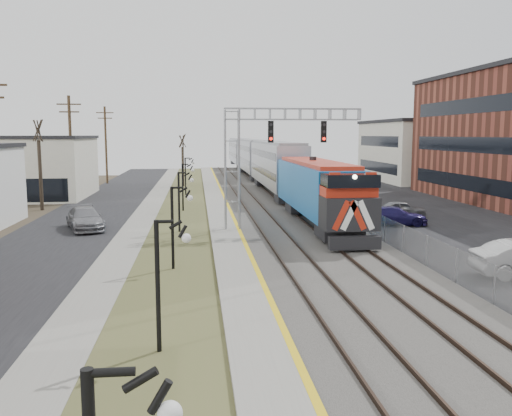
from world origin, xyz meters
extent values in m
cube|color=black|center=(-11.50, 35.00, 0.02)|extent=(7.00, 120.00, 0.04)
cube|color=gray|center=(-7.00, 35.00, 0.04)|extent=(2.00, 120.00, 0.08)
cube|color=#50532C|center=(-4.00, 35.00, 0.03)|extent=(4.00, 120.00, 0.06)
cube|color=gray|center=(-1.00, 35.00, 0.12)|extent=(2.00, 120.00, 0.24)
cube|color=#595651|center=(4.00, 35.00, 0.10)|extent=(8.00, 120.00, 0.20)
cube|color=black|center=(16.00, 35.00, 0.02)|extent=(16.00, 120.00, 0.04)
cube|color=gold|center=(-0.12, 35.00, 0.24)|extent=(0.24, 120.00, 0.01)
cube|color=#2D2119|center=(1.25, 35.00, 0.28)|extent=(0.08, 120.00, 0.15)
cube|color=#2D2119|center=(2.75, 35.00, 0.28)|extent=(0.08, 120.00, 0.15)
cube|color=#2D2119|center=(4.75, 35.00, 0.28)|extent=(0.08, 120.00, 0.15)
cube|color=#2D2119|center=(6.25, 35.00, 0.28)|extent=(0.08, 120.00, 0.15)
cube|color=#145DA6|center=(5.50, 28.72, 2.47)|extent=(3.00, 17.00, 4.25)
cube|color=black|center=(5.50, 20.02, 0.70)|extent=(2.80, 0.50, 0.70)
cube|color=#ABAEB6|center=(5.50, 49.02, 3.01)|extent=(3.00, 22.00, 5.33)
cube|color=#ABAEB6|center=(5.50, 71.82, 3.01)|extent=(3.00, 22.00, 5.33)
cube|color=#ABAEB6|center=(5.50, 94.62, 3.01)|extent=(3.00, 22.00, 5.33)
cube|color=gray|center=(-0.50, 28.00, 4.00)|extent=(1.00, 1.00, 8.00)
cube|color=gray|center=(3.50, 28.00, 7.75)|extent=(9.00, 0.80, 0.80)
cube|color=black|center=(2.00, 27.55, 6.60)|extent=(0.35, 0.25, 1.40)
cube|color=black|center=(5.50, 27.55, 6.60)|extent=(0.35, 0.25, 1.40)
cylinder|color=black|center=(-4.00, 8.00, 2.00)|extent=(0.14, 0.14, 4.00)
cylinder|color=black|center=(-4.00, 18.00, 2.00)|extent=(0.14, 0.14, 4.00)
cylinder|color=black|center=(-4.00, 28.00, 2.00)|extent=(0.14, 0.14, 4.00)
cylinder|color=black|center=(-4.00, 38.00, 2.00)|extent=(0.14, 0.14, 4.00)
cylinder|color=black|center=(-4.00, 50.00, 2.00)|extent=(0.14, 0.14, 4.00)
cylinder|color=#4C3823|center=(-14.50, 45.00, 5.00)|extent=(0.28, 0.28, 10.00)
cylinder|color=#4C3823|center=(-14.50, 65.00, 5.00)|extent=(0.28, 0.28, 10.00)
cube|color=gray|center=(8.20, 35.00, 0.80)|extent=(0.04, 120.00, 1.60)
cube|color=beige|center=(-21.00, 50.00, 3.00)|extent=(14.00, 12.00, 6.00)
cube|color=beige|center=(30.00, 65.00, 4.00)|extent=(16.00, 18.00, 8.00)
cylinder|color=#382D23|center=(-16.00, 40.00, 2.97)|extent=(0.30, 0.30, 5.95)
cylinder|color=#382D23|center=(-4.50, 60.00, 2.45)|extent=(0.30, 0.30, 4.90)
imported|color=#1E1752|center=(11.19, 29.17, 0.65)|extent=(4.73, 2.68, 1.29)
imported|color=slate|center=(13.00, 32.64, 0.64)|extent=(3.76, 1.57, 1.27)
imported|color=gray|center=(-10.39, 29.74, 0.74)|extent=(3.62, 5.49, 1.48)
camera|label=1|loc=(-2.83, -7.55, 6.44)|focal=38.00mm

